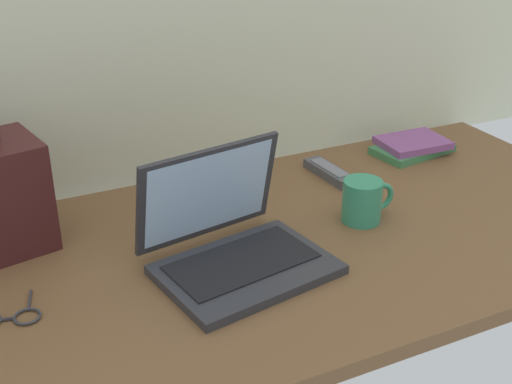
# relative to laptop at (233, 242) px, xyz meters

# --- Properties ---
(desk) EXTENTS (1.60, 0.76, 0.03)m
(desk) POSITION_rel_laptop_xyz_m (0.13, 0.04, -0.06)
(desk) COLOR brown
(desk) RESTS_ON ground
(laptop) EXTENTS (0.34, 0.31, 0.21)m
(laptop) POSITION_rel_laptop_xyz_m (0.00, 0.00, 0.00)
(laptop) COLOR #2D2D33
(laptop) RESTS_ON desk
(coffee_mug) EXTENTS (0.12, 0.08, 0.09)m
(coffee_mug) POSITION_rel_laptop_xyz_m (0.32, 0.04, 0.00)
(coffee_mug) COLOR #338C66
(coffee_mug) RESTS_ON desk
(remote_control_near) EXTENTS (0.06, 0.16, 0.02)m
(remote_control_near) POSITION_rel_laptop_xyz_m (0.37, 0.26, -0.03)
(remote_control_near) COLOR #4C4C51
(remote_control_near) RESTS_ON desk
(eyeglasses) EXTENTS (0.12, 0.12, 0.01)m
(eyeglasses) POSITION_rel_laptop_xyz_m (-0.41, 0.00, -0.04)
(eyeglasses) COLOR #333338
(eyeglasses) RESTS_ON desk
(book_stack) EXTENTS (0.22, 0.15, 0.04)m
(book_stack) POSITION_rel_laptop_xyz_m (0.65, 0.29, -0.03)
(book_stack) COLOR #3F7F4C
(book_stack) RESTS_ON desk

